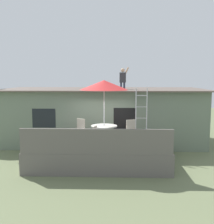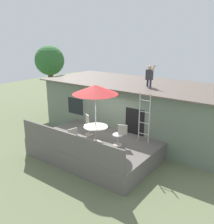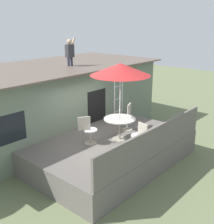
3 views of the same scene
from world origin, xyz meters
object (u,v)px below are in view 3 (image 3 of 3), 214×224
object	(u,v)px
step_ladder	(118,93)
patio_chair_left	(88,130)
person_figure	(70,50)
patio_chair_near	(140,137)
patio_table	(120,123)
patio_umbrella	(120,69)
patio_chair_right	(128,117)

from	to	relation	value
step_ladder	patio_chair_left	distance (m)	2.69
step_ladder	person_figure	size ratio (longest dim) A/B	1.98
patio_chair_near	patio_table	bearing A→B (deg)	0.00
step_ladder	person_figure	xyz separation A→B (m)	(-0.78, 1.86, 1.55)
person_figure	patio_table	bearing A→B (deg)	-104.10
patio_chair_left	patio_chair_near	bearing A→B (deg)	-35.76
patio_umbrella	person_figure	world-z (taller)	person_figure
person_figure	patio_chair_right	xyz separation A→B (m)	(0.16, -2.82, -2.19)
patio_table	step_ladder	distance (m)	2.14
patio_umbrella	person_figure	distance (m)	3.31
person_figure	patio_chair_left	size ratio (longest dim) A/B	1.21
patio_umbrella	patio_chair_near	world-z (taller)	patio_umbrella
patio_table	person_figure	world-z (taller)	person_figure
person_figure	patio_chair_near	bearing A→B (deg)	-104.22
patio_umbrella	patio_chair_left	world-z (taller)	patio_umbrella
patio_chair_right	person_figure	bearing A→B (deg)	-108.37
patio_table	step_ladder	size ratio (longest dim) A/B	0.47
step_ladder	patio_chair_right	distance (m)	1.31
patio_chair_right	patio_chair_near	world-z (taller)	same
patio_table	patio_chair_right	size ratio (longest dim) A/B	1.13
patio_table	patio_umbrella	xyz separation A→B (m)	(-0.00, 0.00, 1.76)
patio_umbrella	step_ladder	bearing A→B (deg)	40.21
patio_umbrella	person_figure	bearing A→B (deg)	75.90
person_figure	step_ladder	bearing A→B (deg)	-67.22
patio_chair_left	patio_chair_right	bearing A→B (deg)	26.33
patio_table	step_ladder	xyz separation A→B (m)	(1.59, 1.34, 0.51)
patio_chair_near	patio_chair_right	bearing A→B (deg)	-27.14
patio_table	patio_umbrella	bearing A→B (deg)	116.57
patio_umbrella	patio_chair_right	world-z (taller)	patio_umbrella
person_figure	patio_chair_right	bearing A→B (deg)	-86.74
step_ladder	person_figure	world-z (taller)	person_figure
step_ladder	patio_chair_near	bearing A→B (deg)	-128.36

